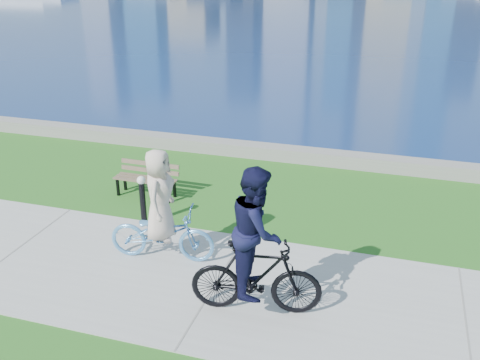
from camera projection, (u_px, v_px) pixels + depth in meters
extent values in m
plane|color=#1F5917|center=(215.00, 285.00, 9.10)|extent=(320.00, 320.00, 0.00)
cube|color=#9D9E99|center=(215.00, 284.00, 9.09)|extent=(80.00, 3.50, 0.02)
cube|color=slate|center=(291.00, 154.00, 14.48)|extent=(90.00, 0.50, 0.35)
cube|color=black|center=(118.00, 187.00, 12.36)|extent=(0.06, 0.06, 0.41)
cube|color=black|center=(168.00, 194.00, 12.00)|extent=(0.06, 0.06, 0.41)
cube|color=black|center=(125.00, 182.00, 12.65)|extent=(0.06, 0.06, 0.41)
cube|color=black|center=(175.00, 189.00, 12.29)|extent=(0.06, 0.06, 0.41)
cube|color=brown|center=(142.00, 182.00, 12.09)|extent=(1.47, 0.12, 0.04)
cube|color=brown|center=(145.00, 179.00, 12.22)|extent=(1.47, 0.12, 0.04)
cube|color=brown|center=(148.00, 177.00, 12.35)|extent=(1.47, 0.12, 0.04)
cube|color=brown|center=(150.00, 170.00, 12.40)|extent=(1.47, 0.09, 0.11)
cube|color=brown|center=(150.00, 164.00, 12.36)|extent=(1.47, 0.09, 0.11)
cylinder|color=black|center=(143.00, 203.00, 10.94)|extent=(0.12, 0.12, 0.96)
sphere|color=silver|center=(141.00, 180.00, 10.74)|extent=(0.17, 0.17, 0.17)
imported|color=#5CA5E1|center=(162.00, 234.00, 9.67)|extent=(0.93, 2.01, 1.01)
imported|color=silver|center=(159.00, 195.00, 9.37)|extent=(0.65, 0.90, 1.69)
imported|color=black|center=(256.00, 277.00, 8.19)|extent=(0.94, 2.10, 1.22)
imported|color=black|center=(257.00, 230.00, 7.86)|extent=(0.90, 1.08, 2.00)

